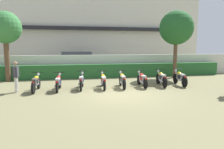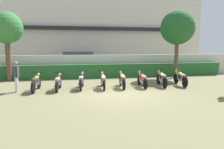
{
  "view_description": "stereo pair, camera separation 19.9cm",
  "coord_description": "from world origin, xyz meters",
  "views": [
    {
      "loc": [
        -2.39,
        -9.7,
        2.33
      ],
      "look_at": [
        0.0,
        2.0,
        0.73
      ],
      "focal_mm": 33.2,
      "sensor_mm": 36.0,
      "label": 1
    },
    {
      "loc": [
        -2.19,
        -9.74,
        2.33
      ],
      "look_at": [
        0.0,
        2.0,
        0.73
      ],
      "focal_mm": 33.2,
      "sensor_mm": 36.0,
      "label": 2
    }
  ],
  "objects": [
    {
      "name": "motorcycle_in_row_3",
      "position": [
        -0.57,
        1.72,
        0.44
      ],
      "size": [
        0.6,
        1.92,
        0.94
      ],
      "rotation": [
        0.0,
        0.0,
        1.51
      ],
      "color": "black",
      "rests_on": "ground"
    },
    {
      "name": "motorcycle_in_row_7",
      "position": [
        4.17,
        1.7,
        0.46
      ],
      "size": [
        0.6,
        1.95,
        0.98
      ],
      "rotation": [
        0.0,
        0.0,
        1.47
      ],
      "color": "black",
      "rests_on": "ground"
    },
    {
      "name": "motorcycle_in_row_4",
      "position": [
        0.54,
        1.68,
        0.45
      ],
      "size": [
        0.6,
        1.83,
        0.96
      ],
      "rotation": [
        0.0,
        0.0,
        1.49
      ],
      "color": "black",
      "rests_on": "ground"
    },
    {
      "name": "parked_car",
      "position": [
        -1.58,
        9.89,
        0.94
      ],
      "size": [
        4.58,
        2.25,
        1.89
      ],
      "rotation": [
        0.0,
        0.0,
        -0.05
      ],
      "color": "navy",
      "rests_on": "ground"
    },
    {
      "name": "tree_far_side",
      "position": [
        5.5,
        4.84,
        3.72
      ],
      "size": [
        2.53,
        2.53,
        5.01
      ],
      "color": "brown",
      "rests_on": "ground"
    },
    {
      "name": "ground",
      "position": [
        0.0,
        0.0,
        0.0
      ],
      "size": [
        60.0,
        60.0,
        0.0
      ],
      "primitive_type": "plane",
      "color": "olive"
    },
    {
      "name": "motorcycle_in_row_1",
      "position": [
        -3.02,
        1.61,
        0.44
      ],
      "size": [
        0.6,
        1.78,
        0.94
      ],
      "rotation": [
        0.0,
        0.0,
        1.5
      ],
      "color": "black",
      "rests_on": "ground"
    },
    {
      "name": "motorcycle_in_row_0",
      "position": [
        -4.17,
        1.63,
        0.45
      ],
      "size": [
        0.6,
        1.93,
        0.97
      ],
      "rotation": [
        0.0,
        0.0,
        1.52
      ],
      "color": "black",
      "rests_on": "ground"
    },
    {
      "name": "motorcycle_in_row_2",
      "position": [
        -1.77,
        1.78,
        0.45
      ],
      "size": [
        0.6,
        1.86,
        0.97
      ],
      "rotation": [
        0.0,
        0.0,
        1.45
      ],
      "color": "black",
      "rests_on": "ground"
    },
    {
      "name": "building",
      "position": [
        0.0,
        16.2,
        4.05
      ],
      "size": [
        25.67,
        6.5,
        8.1
      ],
      "color": "beige",
      "rests_on": "ground"
    },
    {
      "name": "compound_wall",
      "position": [
        0.0,
        6.57,
        0.85
      ],
      "size": [
        24.38,
        0.3,
        1.7
      ],
      "primitive_type": "cube",
      "color": "silver",
      "rests_on": "ground"
    },
    {
      "name": "motorcycle_in_row_6",
      "position": [
        2.97,
        1.72,
        0.46
      ],
      "size": [
        0.6,
        1.9,
        0.98
      ],
      "rotation": [
        0.0,
        0.0,
        1.45
      ],
      "color": "black",
      "rests_on": "ground"
    },
    {
      "name": "tree_near_inspector",
      "position": [
        -6.5,
        5.26,
        3.53
      ],
      "size": [
        2.1,
        2.1,
        4.65
      ],
      "color": "brown",
      "rests_on": "ground"
    },
    {
      "name": "inspector_person",
      "position": [
        -5.11,
        1.54,
        0.94
      ],
      "size": [
        0.22,
        0.65,
        1.6
      ],
      "color": "silver",
      "rests_on": "ground"
    },
    {
      "name": "hedge_row",
      "position": [
        0.0,
        5.87,
        0.51
      ],
      "size": [
        19.51,
        0.7,
        1.02
      ],
      "primitive_type": "cube",
      "color": "#28602D",
      "rests_on": "ground"
    },
    {
      "name": "motorcycle_in_row_5",
      "position": [
        1.75,
        1.71,
        0.44
      ],
      "size": [
        0.6,
        1.88,
        0.95
      ],
      "rotation": [
        0.0,
        0.0,
        1.52
      ],
      "color": "black",
      "rests_on": "ground"
    }
  ]
}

